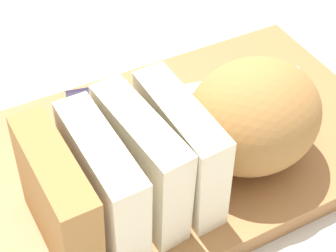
% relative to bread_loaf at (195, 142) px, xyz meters
% --- Properties ---
extents(ground_plane, '(3.00, 3.00, 0.00)m').
position_rel_bread_loaf_xyz_m(ground_plane, '(0.00, -0.05, -0.08)').
color(ground_plane, beige).
extents(cutting_board, '(0.47, 0.27, 0.03)m').
position_rel_bread_loaf_xyz_m(cutting_board, '(0.00, -0.05, -0.07)').
color(cutting_board, '#9E6B3D').
rests_on(cutting_board, ground_plane).
extents(bread_loaf, '(0.30, 0.14, 0.11)m').
position_rel_bread_loaf_xyz_m(bread_loaf, '(0.00, 0.00, 0.00)').
color(bread_loaf, '#A8753D').
rests_on(bread_loaf, cutting_board).
extents(bread_knife, '(0.28, 0.09, 0.03)m').
position_rel_bread_loaf_xyz_m(bread_knife, '(0.02, -0.14, -0.04)').
color(bread_knife, silver).
rests_on(bread_knife, cutting_board).
extents(crumb_near_knife, '(0.00, 0.00, 0.00)m').
position_rel_bread_loaf_xyz_m(crumb_near_knife, '(0.05, -0.05, -0.05)').
color(crumb_near_knife, '#A8753D').
rests_on(crumb_near_knife, cutting_board).
extents(crumb_near_loaf, '(0.00, 0.00, 0.00)m').
position_rel_bread_loaf_xyz_m(crumb_near_loaf, '(0.02, -0.02, -0.05)').
color(crumb_near_loaf, '#A8753D').
rests_on(crumb_near_loaf, cutting_board).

